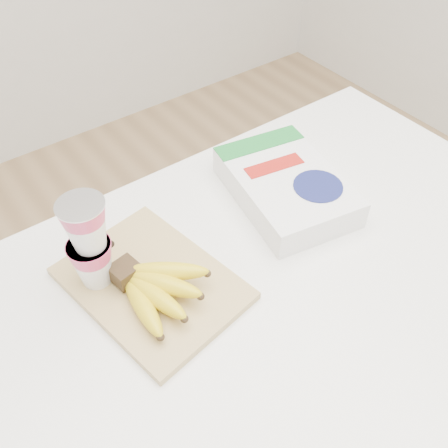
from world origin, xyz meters
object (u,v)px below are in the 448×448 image
table (264,403)px  cutting_board (152,283)px  bananas (154,287)px  cereal_box (286,186)px  yogurt_stack (89,242)px

table → cutting_board: bearing=142.6°
table → cutting_board: (-0.18, 0.14, 0.48)m
bananas → cereal_box: bearing=11.2°
bananas → yogurt_stack: size_ratio=0.96×
cutting_board → yogurt_stack: (-0.07, 0.06, 0.11)m
table → bananas: (-0.19, 0.11, 0.51)m
cutting_board → cereal_box: (0.35, 0.04, 0.02)m
yogurt_stack → cereal_box: size_ratio=0.56×
yogurt_stack → cereal_box: (0.43, -0.02, -0.08)m
table → yogurt_stack: (-0.26, 0.20, 0.58)m
bananas → cereal_box: bananas is taller
cereal_box → bananas: bearing=-158.0°
table → cereal_box: bearing=46.4°
cutting_board → bananas: size_ratio=1.80×
cutting_board → bananas: 0.05m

